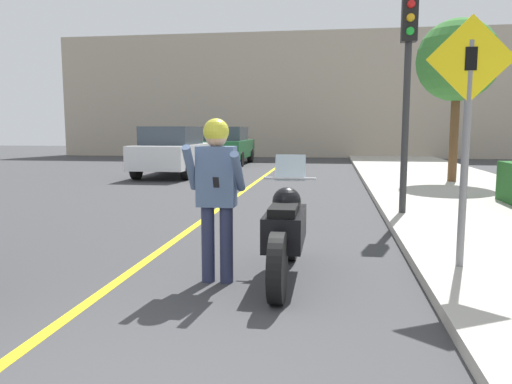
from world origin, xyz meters
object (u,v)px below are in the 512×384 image
(crossing_sign, at_px, (467,118))
(parked_car_white, at_px, (173,151))
(person_biker, at_px, (216,183))
(street_tree, at_px, (458,61))
(traffic_light, at_px, (408,65))
(parked_car_green, at_px, (227,145))
(motorcycle, at_px, (285,232))

(crossing_sign, relative_size, parked_car_white, 0.64)
(person_biker, xyz_separation_m, street_tree, (4.59, 9.75, 2.40))
(person_biker, relative_size, street_tree, 0.39)
(traffic_light, relative_size, parked_car_green, 0.89)
(person_biker, xyz_separation_m, traffic_light, (2.46, 4.08, 1.66))
(traffic_light, bearing_deg, crossing_sign, -87.70)
(street_tree, bearing_deg, crossing_sign, -102.21)
(crossing_sign, distance_m, parked_car_green, 17.49)
(crossing_sign, distance_m, traffic_light, 3.64)
(traffic_light, distance_m, street_tree, 6.10)
(person_biker, bearing_deg, traffic_light, 58.87)
(person_biker, relative_size, traffic_light, 0.46)
(motorcycle, bearing_deg, parked_car_green, 103.94)
(crossing_sign, bearing_deg, person_biker, -167.56)
(person_biker, relative_size, crossing_sign, 0.65)
(motorcycle, bearing_deg, crossing_sign, 9.63)
(motorcycle, bearing_deg, parked_car_white, 113.64)
(street_tree, height_order, parked_car_green, street_tree)
(motorcycle, relative_size, traffic_light, 0.60)
(motorcycle, height_order, person_biker, person_biker)
(motorcycle, relative_size, crossing_sign, 0.84)
(person_biker, height_order, parked_car_white, person_biker)
(street_tree, relative_size, parked_car_green, 1.07)
(street_tree, bearing_deg, motorcycle, -112.26)
(motorcycle, relative_size, parked_car_white, 0.53)
(motorcycle, distance_m, traffic_light, 4.75)
(parked_car_green, bearing_deg, crossing_sign, -69.74)
(person_biker, relative_size, parked_car_white, 0.41)
(crossing_sign, bearing_deg, motorcycle, -170.37)
(parked_car_white, relative_size, parked_car_green, 1.00)
(crossing_sign, height_order, street_tree, street_tree)
(person_biker, height_order, traffic_light, traffic_light)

